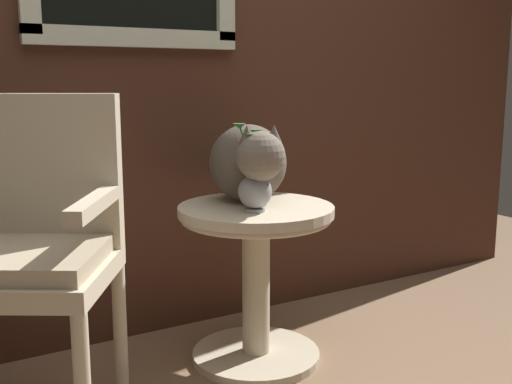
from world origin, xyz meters
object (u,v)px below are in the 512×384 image
object	(u,v)px
wicker_side_table	(256,259)
wicker_chair	(26,239)
cat	(249,162)
pewter_vase_with_ivy	(255,185)

from	to	relation	value
wicker_side_table	wicker_chair	xyz separation A→B (m)	(-0.79, -0.03, 0.19)
wicker_side_table	cat	size ratio (longest dim) A/B	0.93
wicker_chair	cat	bearing A→B (deg)	6.92
wicker_chair	pewter_vase_with_ivy	bearing A→B (deg)	-4.11
wicker_side_table	cat	bearing A→B (deg)	79.74
cat	wicker_side_table	bearing A→B (deg)	-100.26
wicker_side_table	wicker_chair	distance (m)	0.82
cat	wicker_chair	bearing A→B (deg)	-173.08
pewter_vase_with_ivy	wicker_side_table	bearing A→B (deg)	56.74
cat	pewter_vase_with_ivy	bearing A→B (deg)	-113.70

